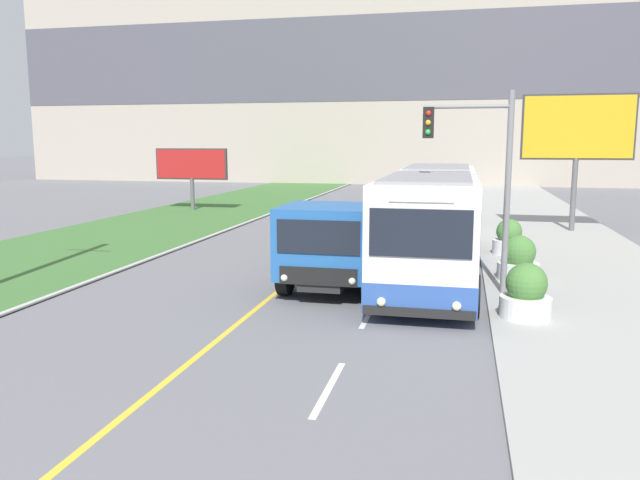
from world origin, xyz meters
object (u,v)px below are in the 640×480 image
planter_round_third (509,239)px  car_distant (439,208)px  dump_truck (336,245)px  billboard_small (191,166)px  planter_round_second (519,260)px  traffic_light_mast (481,166)px  city_bus (433,221)px  billboard_large (578,131)px  planter_round_near (526,294)px

planter_round_third → car_distant: bearing=106.3°
dump_truck → billboard_small: size_ratio=1.57×
planter_round_second → traffic_light_mast: bearing=-123.5°
city_bus → planter_round_third: bearing=53.5°
billboard_large → billboard_small: billboard_large is taller
city_bus → planter_round_second: city_bus is taller
billboard_large → city_bus: bearing=-119.2°
dump_truck → billboard_small: 21.44m
city_bus → car_distant: size_ratio=2.89×
city_bus → billboard_small: (-14.72, 14.97, 1.01)m
car_distant → planter_round_third: car_distant is taller
city_bus → billboard_large: size_ratio=2.04×
traffic_light_mast → billboard_large: bearing=71.0°
planter_round_near → planter_round_second: planter_round_second is taller
city_bus → planter_round_third: size_ratio=9.90×
dump_truck → traffic_light_mast: size_ratio=1.31×
billboard_small → planter_round_third: size_ratio=3.52×
car_distant → planter_round_near: bearing=-81.7°
billboard_large → dump_truck: bearing=-122.7°
billboard_small → billboard_large: bearing=-13.1°
billboard_large → planter_round_near: (-3.38, -15.12, -3.85)m
planter_round_second → planter_round_near: bearing=-92.5°
dump_truck → planter_round_near: bearing=-25.3°
billboard_large → planter_round_second: bearing=-106.3°
planter_round_near → car_distant: bearing=98.3°
dump_truck → billboard_small: (-12.19, 17.59, 1.42)m
planter_round_second → planter_round_third: planter_round_second is taller
billboard_small → planter_round_near: 26.26m
traffic_light_mast → planter_round_near: (1.03, -2.32, -2.78)m
billboard_large → planter_round_near: billboard_large is taller
planter_round_second → planter_round_third: 4.16m
dump_truck → car_distant: (2.27, 15.51, -0.52)m
billboard_small → car_distant: bearing=-8.2°
car_distant → traffic_light_mast: bearing=-84.3°
city_bus → car_distant: bearing=91.2°
planter_round_near → city_bus: bearing=115.3°
city_bus → billboard_large: 12.04m
city_bus → planter_round_near: city_bus is taller
traffic_light_mast → planter_round_near: bearing=-66.0°
city_bus → car_distant: city_bus is taller
car_distant → planter_round_third: (2.78, -9.48, -0.06)m
billboard_large → planter_round_second: billboard_large is taller
car_distant → traffic_light_mast: size_ratio=0.81×
planter_round_third → billboard_small: bearing=146.1°
traffic_light_mast → planter_round_second: traffic_light_mast is taller
car_distant → planter_round_third: bearing=-73.7°
billboard_large → traffic_light_mast: bearing=-109.0°
dump_truck → planter_round_near: dump_truck is taller
traffic_light_mast → billboard_large: (4.42, 12.80, 1.07)m
dump_truck → billboard_small: billboard_small is taller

